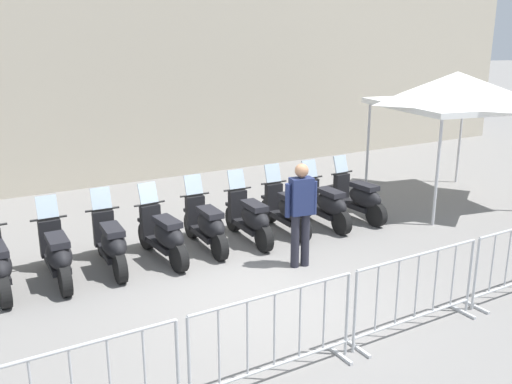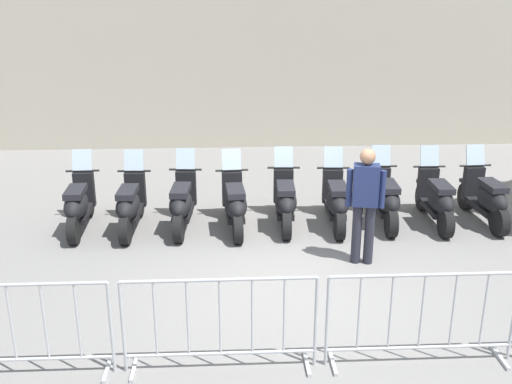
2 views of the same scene
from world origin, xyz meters
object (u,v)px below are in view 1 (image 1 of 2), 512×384
Objects in this scene: motorcycle_7 at (325,204)px; motorcycle_1 at (57,254)px; motorcycle_2 at (111,243)px; motorcycle_3 at (164,235)px; canopy_tent at (456,90)px; barrier_segment_3 at (416,293)px; motorcycle_5 at (250,218)px; barrier_segment_2 at (274,338)px; motorcycle_8 at (358,198)px; officer_near_row_end at (301,209)px; motorcycle_6 at (287,210)px; motorcycle_4 at (206,225)px.

motorcycle_1 is at bearing -168.77° from motorcycle_7.
motorcycle_2 is 4.26m from motorcycle_7.
motorcycle_2 and motorcycle_3 have the same top height.
canopy_tent reaches higher than motorcycle_2.
motorcycle_5 is at bearing 104.39° from barrier_segment_3.
motorcycle_1 reaches higher than barrier_segment_2.
motorcycle_3 is at bearing 97.90° from barrier_segment_2.
motorcycle_8 is 0.98× the size of officer_near_row_end.
motorcycle_2 is 1.00× the size of officer_near_row_end.
motorcycle_6 and motorcycle_7 have the same top height.
motorcycle_2 is 0.87m from motorcycle_3.
motorcycle_8 is 3.34m from canopy_tent.
motorcycle_5 is 1.49m from officer_near_row_end.
motorcycle_8 is (0.84, 0.18, 0.00)m from motorcycle_7.
motorcycle_1 is 5.28m from barrier_segment_3.
motorcycle_6 is (1.67, 0.34, 0.00)m from motorcycle_4.
motorcycle_6 is 0.86× the size of barrier_segment_3.
motorcycle_3 is 0.99× the size of motorcycle_4.
motorcycle_6 is (2.47, 0.61, 0.00)m from motorcycle_3.
motorcycle_4 is 0.58× the size of canopy_tent.
motorcycle_6 is at bearing -170.55° from motorcycle_8.
motorcycle_7 is (4.18, 0.79, 0.00)m from motorcycle_2.
motorcycle_7 is 5.28m from barrier_segment_2.
officer_near_row_end is (0.41, -1.33, 0.53)m from motorcycle_5.
barrier_segment_3 is (0.96, -3.74, 0.07)m from motorcycle_5.
motorcycle_5 is (2.51, 0.46, 0.00)m from motorcycle_2.
motorcycle_7 is (3.32, 0.70, 0.00)m from motorcycle_3.
officer_near_row_end reaches higher than motorcycle_5.
canopy_tent is (6.21, 5.15, 1.99)m from barrier_segment_2.
motorcycle_5 is 1.70m from motorcycle_7.
officer_near_row_end is at bearing -24.82° from motorcycle_3.
officer_near_row_end is at bearing -138.70° from motorcycle_8.
canopy_tent is at bearing 10.93° from motorcycle_2.
motorcycle_2 and motorcycle_7 have the same top height.
canopy_tent reaches higher than motorcycle_4.
motorcycle_1 is 0.86× the size of barrier_segment_2.
motorcycle_3 is at bearing -168.04° from motorcycle_7.
motorcycle_1 is at bearing -168.59° from motorcycle_8.
motorcycle_7 is 0.86× the size of barrier_segment_2.
motorcycle_7 is 0.86× the size of barrier_segment_3.
canopy_tent reaches higher than motorcycle_6.
motorcycle_7 is at bearing 52.74° from officer_near_row_end.
officer_near_row_end is 0.59× the size of canopy_tent.
motorcycle_2 and motorcycle_5 have the same top height.
motorcycle_2 is 1.01× the size of motorcycle_8.
barrier_segment_2 is (1.38, -3.68, 0.07)m from motorcycle_2.
motorcycle_4 is 4.05m from barrier_segment_2.
motorcycle_8 is at bearing 52.03° from barrier_segment_2.
motorcycle_3 is 2.33m from officer_near_row_end.
motorcycle_2 is at bearing 14.03° from motorcycle_1.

